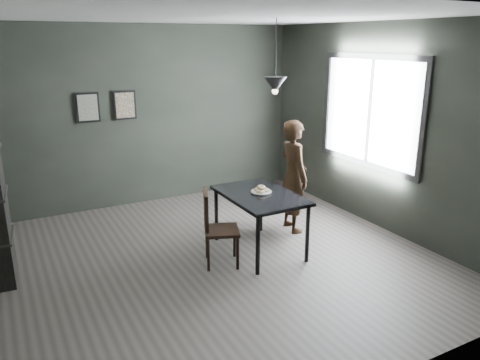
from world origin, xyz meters
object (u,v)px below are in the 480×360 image
white_plate (261,192)px  pendant_lamp (275,84)px  cafe_table (260,200)px  woman (293,176)px  wood_chair (215,223)px

white_plate → pendant_lamp: bearing=17.6°
white_plate → pendant_lamp: (0.21, 0.07, 1.29)m
cafe_table → pendant_lamp: size_ratio=1.39×
woman → pendant_lamp: size_ratio=1.79×
cafe_table → wood_chair: (-0.65, -0.08, -0.15)m
woman → wood_chair: bearing=114.2°
cafe_table → white_plate: bearing=40.8°
woman → wood_chair: 1.50m
cafe_table → pendant_lamp: bearing=21.8°
wood_chair → pendant_lamp: pendant_lamp is taller
pendant_lamp → cafe_table: bearing=-158.2°
white_plate → woman: bearing=25.9°
woman → pendant_lamp: bearing=125.2°
woman → white_plate: bearing=122.0°
white_plate → pendant_lamp: pendant_lamp is taller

